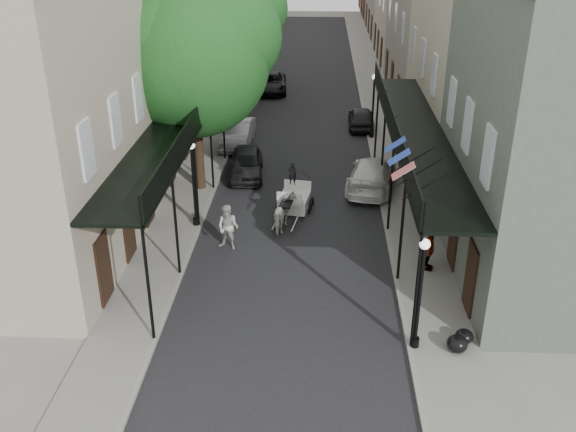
# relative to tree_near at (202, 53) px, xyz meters

# --- Properties ---
(ground) EXTENTS (140.00, 140.00, 0.00)m
(ground) POSITION_rel_tree_near_xyz_m (4.20, -10.18, -6.49)
(ground) COLOR gray
(ground) RESTS_ON ground
(road) EXTENTS (8.00, 90.00, 0.01)m
(road) POSITION_rel_tree_near_xyz_m (4.20, 9.82, -6.48)
(road) COLOR black
(road) RESTS_ON ground
(sidewalk_left) EXTENTS (2.20, 90.00, 0.12)m
(sidewalk_left) POSITION_rel_tree_near_xyz_m (-0.80, 9.82, -6.43)
(sidewalk_left) COLOR gray
(sidewalk_left) RESTS_ON ground
(sidewalk_right) EXTENTS (2.20, 90.00, 0.12)m
(sidewalk_right) POSITION_rel_tree_near_xyz_m (9.20, 9.82, -6.43)
(sidewalk_right) COLOR gray
(sidewalk_right) RESTS_ON ground
(building_row_left) EXTENTS (5.00, 80.00, 10.50)m
(building_row_left) POSITION_rel_tree_near_xyz_m (-4.40, 19.82, -1.24)
(building_row_left) COLOR #A19781
(building_row_left) RESTS_ON ground
(building_row_right) EXTENTS (5.00, 80.00, 10.50)m
(building_row_right) POSITION_rel_tree_near_xyz_m (12.80, 19.82, -1.24)
(building_row_right) COLOR gray
(building_row_right) RESTS_ON ground
(gallery_left) EXTENTS (2.20, 18.05, 4.88)m
(gallery_left) POSITION_rel_tree_near_xyz_m (-0.59, -3.20, -2.44)
(gallery_left) COLOR black
(gallery_left) RESTS_ON sidewalk_left
(gallery_right) EXTENTS (2.20, 18.05, 4.88)m
(gallery_right) POSITION_rel_tree_near_xyz_m (8.99, -3.20, -2.44)
(gallery_right) COLOR black
(gallery_right) RESTS_ON sidewalk_right
(tree_near) EXTENTS (7.31, 6.80, 9.63)m
(tree_near) POSITION_rel_tree_near_xyz_m (0.00, 0.00, 0.00)
(tree_near) COLOR #382619
(tree_near) RESTS_ON sidewalk_left
(tree_far) EXTENTS (6.45, 6.00, 8.61)m
(tree_far) POSITION_rel_tree_near_xyz_m (-0.05, 14.00, -0.65)
(tree_far) COLOR #382619
(tree_far) RESTS_ON sidewalk_left
(lamppost_right_near) EXTENTS (0.32, 0.32, 3.71)m
(lamppost_right_near) POSITION_rel_tree_near_xyz_m (8.30, -12.18, -4.44)
(lamppost_right_near) COLOR black
(lamppost_right_near) RESTS_ON sidewalk_right
(lamppost_left) EXTENTS (0.32, 0.32, 3.71)m
(lamppost_left) POSITION_rel_tree_near_xyz_m (0.10, -4.18, -4.44)
(lamppost_left) COLOR black
(lamppost_left) RESTS_ON sidewalk_left
(lamppost_right_far) EXTENTS (0.32, 0.32, 3.71)m
(lamppost_right_far) POSITION_rel_tree_near_xyz_m (8.30, 7.82, -4.44)
(lamppost_right_far) COLOR black
(lamppost_right_far) RESTS_ON sidewalk_right
(horse) EXTENTS (1.06, 1.85, 1.48)m
(horse) POSITION_rel_tree_near_xyz_m (3.89, -4.18, -5.75)
(horse) COLOR silver
(horse) RESTS_ON ground
(carriage) EXTENTS (1.71, 2.34, 2.48)m
(carriage) POSITION_rel_tree_near_xyz_m (4.24, -1.90, -5.53)
(carriage) COLOR black
(carriage) RESTS_ON ground
(pedestrian_walking) EXTENTS (1.06, 0.93, 1.85)m
(pedestrian_walking) POSITION_rel_tree_near_xyz_m (1.73, -5.98, -5.56)
(pedestrian_walking) COLOR #B5B4AB
(pedestrian_walking) RESTS_ON ground
(pedestrian_sidewalk_left) EXTENTS (1.25, 1.24, 1.73)m
(pedestrian_sidewalk_left) POSITION_rel_tree_near_xyz_m (-0.00, 9.48, -5.50)
(pedestrian_sidewalk_left) COLOR gray
(pedestrian_sidewalk_left) RESTS_ON sidewalk_left
(pedestrian_sidewalk_right) EXTENTS (0.64, 1.03, 1.64)m
(pedestrian_sidewalk_right) POSITION_rel_tree_near_xyz_m (9.37, -7.46, -5.55)
(pedestrian_sidewalk_right) COLOR gray
(pedestrian_sidewalk_right) RESTS_ON sidewalk_right
(car_left_near) EXTENTS (1.97, 4.20, 1.39)m
(car_left_near) POSITION_rel_tree_near_xyz_m (1.60, 1.69, -5.79)
(car_left_near) COLOR black
(car_left_near) RESTS_ON ground
(car_left_mid) EXTENTS (1.64, 4.37, 1.43)m
(car_left_mid) POSITION_rel_tree_near_xyz_m (0.60, 6.32, -5.78)
(car_left_mid) COLOR #A9A9AF
(car_left_mid) RESTS_ON ground
(car_left_far) EXTENTS (2.53, 4.94, 1.34)m
(car_left_far) POSITION_rel_tree_near_xyz_m (1.60, 18.23, -5.82)
(car_left_far) COLOR black
(car_left_far) RESTS_ON ground
(car_right_near) EXTENTS (2.95, 5.30, 1.45)m
(car_right_near) POSITION_rel_tree_near_xyz_m (7.80, 0.41, -5.76)
(car_right_near) COLOR silver
(car_right_near) RESTS_ON ground
(car_right_far) EXTENTS (1.62, 3.85, 1.30)m
(car_right_far) POSITION_rel_tree_near_xyz_m (7.80, 9.97, -5.84)
(car_right_far) COLOR black
(car_right_far) RESTS_ON ground
(trash_bags) EXTENTS (0.90, 1.05, 0.55)m
(trash_bags) POSITION_rel_tree_near_xyz_m (9.65, -12.20, -6.11)
(trash_bags) COLOR black
(trash_bags) RESTS_ON sidewalk_right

